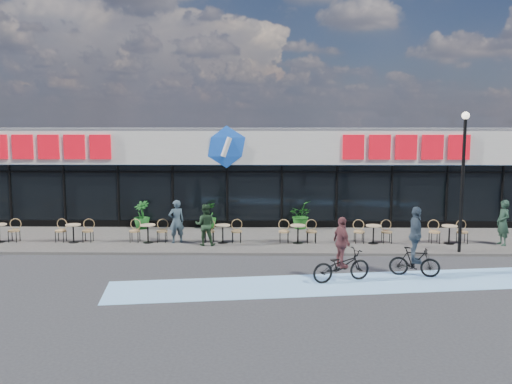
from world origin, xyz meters
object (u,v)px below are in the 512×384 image
potted_plant_mid (209,216)px  cyclist_a (341,259)px  potted_plant_right (300,215)px  patron_left (176,221)px  cyclist_b (415,247)px  potted_plant_left (142,215)px  lamp_post (463,170)px  pedestrian_a (503,223)px  patron_right (205,225)px

potted_plant_mid → cyclist_a: size_ratio=0.59×
potted_plant_right → patron_left: size_ratio=0.72×
potted_plant_right → cyclist_b: cyclist_b is taller
potted_plant_right → cyclist_b: bearing=-66.5°
potted_plant_left → cyclist_a: cyclist_a is taller
cyclist_b → lamp_post: bearing=49.8°
patron_left → pedestrian_a: bearing=154.8°
pedestrian_a → lamp_post: bearing=-69.8°
potted_plant_left → pedestrian_a: 15.23m
potted_plant_mid → patron_left: (-1.01, -2.88, 0.27)m
potted_plant_right → cyclist_a: size_ratio=0.61×
patron_right → cyclist_b: bearing=154.0°
pedestrian_a → cyclist_b: cyclist_b is taller
potted_plant_left → patron_right: 4.63m
pedestrian_a → potted_plant_right: bearing=-121.9°
pedestrian_a → cyclist_a: cyclist_a is taller
lamp_post → patron_left: bearing=172.7°
patron_left → cyclist_a: (5.89, -4.91, -0.24)m
pedestrian_a → cyclist_b: bearing=-57.2°
cyclist_a → cyclist_b: 2.51m
patron_left → cyclist_b: cyclist_b is taller
patron_right → cyclist_b: 8.09m
patron_left → pedestrian_a: pedestrian_a is taller
patron_left → patron_right: patron_left is taller
potted_plant_mid → pedestrian_a: pedestrian_a is taller
patron_left → lamp_post: bearing=148.4°
lamp_post → patron_right: size_ratio=3.15×
cyclist_b → potted_plant_right: bearing=113.5°
patron_right → cyclist_b: size_ratio=0.73×
patron_left → pedestrian_a: (12.88, -0.21, 0.03)m
patron_left → cyclist_b: size_ratio=0.77×
potted_plant_left → potted_plant_mid: bearing=0.6°
lamp_post → potted_plant_right: (-5.66, 4.43, -2.45)m
potted_plant_left → patron_left: 3.51m
patron_left → cyclist_b: 9.36m
potted_plant_mid → potted_plant_right: (4.11, 0.17, 0.03)m
potted_plant_left → cyclist_b: bearing=-34.6°
patron_left → patron_right: size_ratio=1.06×
patron_right → potted_plant_right: bearing=-135.8°
potted_plant_mid → pedestrian_a: (11.87, -3.09, 0.30)m
lamp_post → cyclist_b: (-2.46, -2.92, -2.21)m
potted_plant_mid → pedestrian_a: size_ratio=0.67×
lamp_post → cyclist_a: size_ratio=2.55×
lamp_post → pedestrian_a: size_ratio=2.90×
lamp_post → potted_plant_right: bearing=141.9°
lamp_post → patron_right: bearing=174.4°
pedestrian_a → cyclist_a: bearing=-65.2°
patron_left → cyclist_a: cyclist_a is taller
potted_plant_right → pedestrian_a: bearing=-22.7°
potted_plant_mid → cyclist_b: cyclist_b is taller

